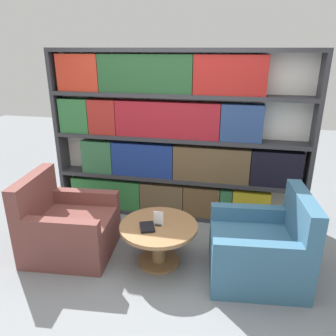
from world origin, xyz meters
TOP-DOWN VIEW (x-y plane):
  - ground_plane at (0.00, 0.00)m, footprint 14.00×14.00m
  - bookshelf at (-0.08, 1.34)m, footprint 3.28×0.30m
  - armchair_left at (-1.04, 0.22)m, footprint 0.98×0.90m
  - armchair_right at (1.05, 0.23)m, footprint 0.99×0.91m
  - coffee_table at (0.01, 0.23)m, footprint 0.81×0.81m
  - table_sign at (0.01, 0.23)m, footprint 0.10×0.06m
  - stray_book at (-0.09, 0.15)m, footprint 0.20×0.24m

SIDE VIEW (x-z plane):
  - ground_plane at x=0.00m, z-range 0.00..0.00m
  - armchair_left at x=-1.04m, z-range -0.15..0.75m
  - armchair_right at x=1.05m, z-range -0.15..0.75m
  - coffee_table at x=0.01m, z-range 0.10..0.56m
  - stray_book at x=-0.09m, z-range 0.46..0.48m
  - table_sign at x=0.01m, z-range 0.45..0.60m
  - bookshelf at x=-0.08m, z-range -0.01..2.17m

